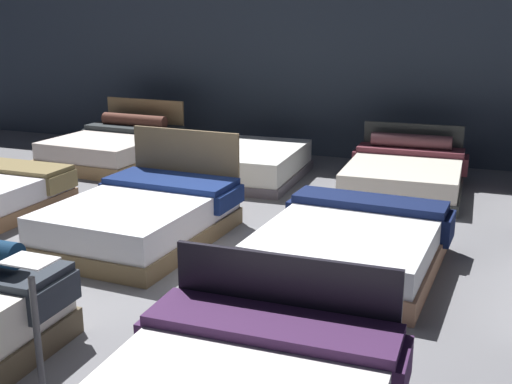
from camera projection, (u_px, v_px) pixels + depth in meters
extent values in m
cube|color=slate|center=(231.00, 265.00, 6.33)|extent=(18.00, 18.00, 0.02)
cube|color=#333D4C|center=(355.00, 54.00, 10.47)|extent=(18.00, 0.06, 3.50)
cube|color=#2D343D|center=(55.00, 297.00, 4.60)|extent=(0.07, 0.54, 0.22)
cube|color=black|center=(284.00, 314.00, 4.31)|extent=(1.56, 0.08, 0.86)
cube|color=#40224A|center=(271.00, 325.00, 4.06)|extent=(1.64, 0.52, 0.07)
cube|color=#40224A|center=(157.00, 327.00, 4.37)|extent=(0.08, 0.47, 0.25)
cube|color=#40224A|center=(402.00, 372.00, 3.83)|extent=(0.08, 0.47, 0.25)
cube|color=olive|center=(11.00, 166.00, 8.35)|extent=(1.60, 0.57, 0.06)
cube|color=olive|center=(62.00, 182.00, 8.11)|extent=(0.06, 0.56, 0.22)
cube|color=brown|center=(140.00, 233.00, 6.91)|extent=(1.57, 2.14, 0.19)
cube|color=white|center=(139.00, 212.00, 6.85)|extent=(1.51, 2.07, 0.29)
cube|color=brown|center=(186.00, 173.00, 7.72)|extent=(1.41, 0.09, 1.06)
cube|color=navy|center=(171.00, 181.00, 7.41)|extent=(1.50, 0.70, 0.07)
cube|color=navy|center=(117.00, 186.00, 7.73)|extent=(0.09, 0.65, 0.20)
cube|color=navy|center=(230.00, 199.00, 7.15)|extent=(0.09, 0.65, 0.20)
cube|color=#996C51|center=(349.00, 259.00, 6.17)|extent=(1.69, 2.01, 0.21)
cube|color=silver|center=(350.00, 238.00, 6.11)|extent=(1.62, 1.94, 0.24)
cube|color=#101A41|center=(369.00, 202.00, 6.69)|extent=(1.60, 0.52, 0.09)
cube|color=#101A41|center=(296.00, 209.00, 7.06)|extent=(0.10, 0.46, 0.28)
cube|color=#101A41|center=(448.00, 229.00, 6.42)|extent=(0.10, 0.46, 0.28)
cube|color=#94744B|center=(113.00, 158.00, 10.46)|extent=(1.73, 2.06, 0.20)
cube|color=silver|center=(112.00, 145.00, 10.40)|extent=(1.67, 1.99, 0.27)
cube|color=#94744B|center=(146.00, 126.00, 11.22)|extent=(1.55, 0.11, 0.96)
cube|color=#2C3235|center=(134.00, 128.00, 10.91)|extent=(1.65, 0.71, 0.08)
cube|color=#2C3235|center=(95.00, 132.00, 11.28)|extent=(0.11, 0.64, 0.20)
cube|color=#2C3235|center=(176.00, 140.00, 10.62)|extent=(0.11, 0.64, 0.20)
cylinder|color=brown|center=(134.00, 120.00, 10.89)|extent=(1.23, 0.26, 0.21)
cube|color=#534D58|center=(247.00, 174.00, 9.57)|extent=(1.65, 2.03, 0.14)
cube|color=white|center=(247.00, 159.00, 9.51)|extent=(1.59, 1.97, 0.33)
cube|color=#313533|center=(403.00, 187.00, 8.82)|extent=(1.62, 2.01, 0.15)
cube|color=silver|center=(404.00, 173.00, 8.77)|extent=(1.56, 1.95, 0.26)
cube|color=#313533|center=(412.00, 150.00, 9.62)|extent=(1.46, 0.10, 0.81)
cube|color=brown|center=(410.00, 150.00, 9.39)|extent=(1.55, 0.48, 0.08)
cube|color=brown|center=(357.00, 157.00, 9.68)|extent=(0.10, 0.43, 0.25)
cube|color=brown|center=(465.00, 165.00, 9.18)|extent=(0.10, 0.43, 0.25)
cylinder|color=brown|center=(411.00, 141.00, 9.36)|extent=(1.17, 0.25, 0.20)
cylinder|color=#3F3F44|center=(39.00, 354.00, 3.71)|extent=(0.04, 0.04, 0.97)
cube|color=white|center=(29.00, 261.00, 3.55)|extent=(0.28, 0.20, 0.01)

